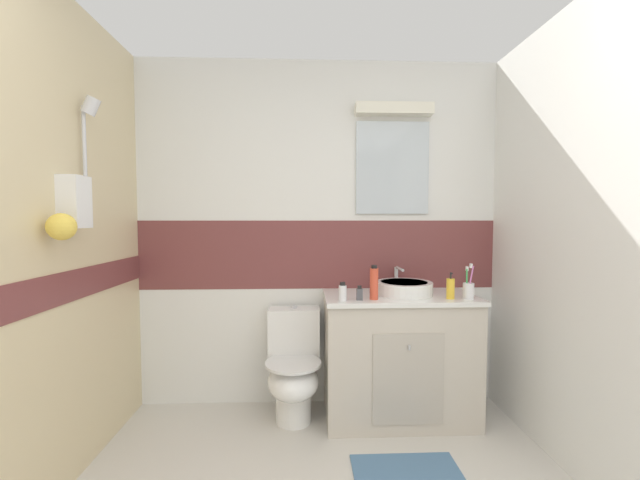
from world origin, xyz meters
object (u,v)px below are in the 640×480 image
object	(u,v)px
toothbrush_cup	(468,290)
perfume_flask_small	(360,293)
lotion_bottle_short	(343,292)
soap_dispenser	(450,288)
sink_basin	(404,287)
shampoo_bottle_tall	(374,283)
toilet	(294,368)

from	to	relation	value
toothbrush_cup	perfume_flask_small	xyz separation A→B (m)	(-0.70, -0.01, -0.01)
toothbrush_cup	perfume_flask_small	bearing A→B (deg)	-178.80
toothbrush_cup	lotion_bottle_short	bearing A→B (deg)	-178.29
toothbrush_cup	soap_dispenser	world-z (taller)	toothbrush_cup
sink_basin	toothbrush_cup	bearing A→B (deg)	-24.46
toothbrush_cup	shampoo_bottle_tall	distance (m)	0.61
toothbrush_cup	shampoo_bottle_tall	bearing A→B (deg)	179.35
sink_basin	soap_dispenser	size ratio (longest dim) A/B	2.50
perfume_flask_small	shampoo_bottle_tall	size ratio (longest dim) A/B	0.42
lotion_bottle_short	shampoo_bottle_tall	world-z (taller)	shampoo_bottle_tall
perfume_flask_small	lotion_bottle_short	bearing A→B (deg)	-174.99
toilet	shampoo_bottle_tall	xyz separation A→B (m)	(0.52, -0.15, 0.61)
toilet	soap_dispenser	distance (m)	1.17
soap_dispenser	perfume_flask_small	world-z (taller)	soap_dispenser
lotion_bottle_short	shampoo_bottle_tall	bearing A→B (deg)	8.68
perfume_flask_small	lotion_bottle_short	size ratio (longest dim) A/B	0.79
sink_basin	perfume_flask_small	distance (m)	0.38
toothbrush_cup	shampoo_bottle_tall	world-z (taller)	toothbrush_cup
shampoo_bottle_tall	soap_dispenser	bearing A→B (deg)	-0.33
sink_basin	soap_dispenser	world-z (taller)	soap_dispenser
sink_basin	perfume_flask_small	size ratio (longest dim) A/B	4.61
toilet	toothbrush_cup	distance (m)	1.27
lotion_bottle_short	toilet	bearing A→B (deg)	149.56
perfume_flask_small	sink_basin	bearing A→B (deg)	29.24
toilet	toothbrush_cup	size ratio (longest dim) A/B	3.25
perfume_flask_small	toilet	bearing A→B (deg)	157.49
soap_dispenser	shampoo_bottle_tall	world-z (taller)	shampoo_bottle_tall
toilet	soap_dispenser	size ratio (longest dim) A/B	4.36
lotion_bottle_short	sink_basin	bearing A→B (deg)	23.92
toothbrush_cup	soap_dispenser	size ratio (longest dim) A/B	1.34
lotion_bottle_short	shampoo_bottle_tall	xyz separation A→B (m)	(0.20, 0.03, 0.05)
shampoo_bottle_tall	perfume_flask_small	bearing A→B (deg)	-167.26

